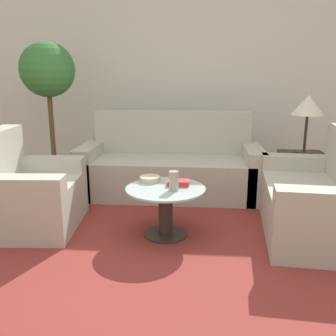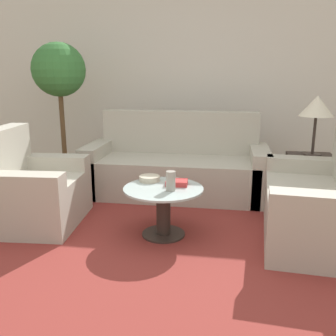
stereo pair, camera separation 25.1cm
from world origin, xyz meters
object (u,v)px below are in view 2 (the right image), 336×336
at_px(armchair, 32,193).
at_px(coffee_table, 163,205).
at_px(potted_plant, 60,87).
at_px(vase, 171,181).
at_px(sofa_main, 177,168).
at_px(bowl, 150,178).
at_px(book_stack, 177,183).
at_px(loveseat, 323,206).
at_px(table_lamp, 317,108).

xyz_separation_m(armchair, coffee_table, (1.27, -0.09, -0.01)).
distance_m(potted_plant, vase, 2.37).
height_order(sofa_main, armchair, sofa_main).
xyz_separation_m(potted_plant, bowl, (1.41, -1.31, -0.76)).
xyz_separation_m(sofa_main, coffee_table, (0.05, -1.21, -0.02)).
height_order(potted_plant, bowl, potted_plant).
bearing_deg(bowl, book_stack, -17.60).
distance_m(loveseat, bowl, 1.52).
xyz_separation_m(loveseat, coffee_table, (-1.35, -0.16, -0.01)).
relative_size(coffee_table, bowl, 3.69).
distance_m(armchair, table_lamp, 2.96).
distance_m(sofa_main, coffee_table, 1.22).
height_order(bowl, book_stack, bowl).
xyz_separation_m(sofa_main, loveseat, (1.40, -1.06, -0.00)).
height_order(table_lamp, potted_plant, potted_plant).
relative_size(loveseat, table_lamp, 2.22).
bearing_deg(vase, loveseat, 10.21).
bearing_deg(bowl, sofa_main, 84.00).
height_order(sofa_main, coffee_table, sofa_main).
xyz_separation_m(sofa_main, vase, (0.12, -1.29, 0.22)).
bearing_deg(book_stack, vase, -102.25).
height_order(loveseat, coffee_table, loveseat).
xyz_separation_m(potted_plant, book_stack, (1.67, -1.40, -0.76)).
bearing_deg(armchair, loveseat, -92.60).
xyz_separation_m(coffee_table, bowl, (-0.16, 0.18, 0.18)).
bearing_deg(bowl, potted_plant, 137.11).
distance_m(coffee_table, table_lamp, 1.93).
bearing_deg(coffee_table, book_stack, 42.85).
bearing_deg(armchair, book_stack, -93.80).
distance_m(loveseat, vase, 1.31).
height_order(coffee_table, vase, vase).
relative_size(loveseat, book_stack, 7.27).
bearing_deg(loveseat, armchair, -83.88).
bearing_deg(loveseat, vase, -75.27).
height_order(armchair, potted_plant, potted_plant).
distance_m(armchair, vase, 1.38).
relative_size(table_lamp, bowl, 3.40).
distance_m(loveseat, table_lamp, 1.17).
xyz_separation_m(sofa_main, potted_plant, (-1.52, 0.28, 0.92)).
xyz_separation_m(coffee_table, potted_plant, (-1.57, 1.49, 0.94)).
height_order(loveseat, book_stack, loveseat).
xyz_separation_m(table_lamp, bowl, (-1.58, -0.88, -0.58)).
bearing_deg(potted_plant, coffee_table, -43.50).
bearing_deg(bowl, vase, -46.93).
relative_size(coffee_table, table_lamp, 1.09).
bearing_deg(table_lamp, vase, -139.91).
relative_size(armchair, vase, 5.71).
height_order(armchair, book_stack, armchair).
bearing_deg(coffee_table, vase, -43.42).
bearing_deg(vase, coffee_table, 136.58).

